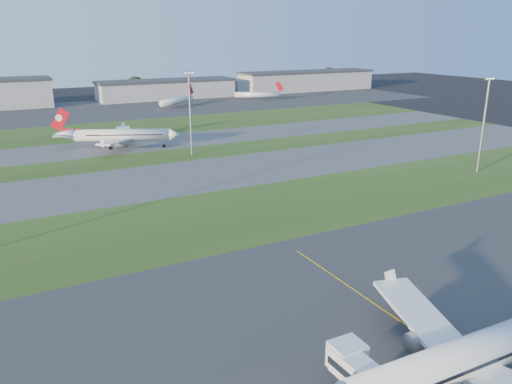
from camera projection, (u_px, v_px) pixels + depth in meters
ground at (395, 350)px, 60.05m from camera, size 700.00×700.00×0.00m
apron_near at (395, 350)px, 60.05m from camera, size 300.00×70.00×0.01m
grass_strip_a at (220, 217)px, 103.93m from camera, size 300.00×34.00×0.01m
taxiway_a at (170, 179)px, 131.78m from camera, size 300.00×32.00×0.01m
grass_strip_b at (144, 159)px, 152.87m from camera, size 300.00×18.00×0.01m
taxiway_b at (126, 146)px, 171.44m from camera, size 300.00×26.00×0.01m
grass_strip_c at (106, 130)px, 199.29m from camera, size 300.00×40.00×0.01m
apron_far at (80, 111)px, 249.92m from camera, size 400.00×80.00×0.01m
yellow_line at (426, 339)px, 62.27m from camera, size 0.25×60.00×0.02m
airliner_parked at (477, 354)px, 51.99m from camera, size 40.41×34.29×12.61m
airliner_taxiing at (121, 135)px, 166.85m from camera, size 36.30×30.92×12.14m
mini_jet_near at (177, 101)px, 262.99m from camera, size 24.66×17.47×9.48m
mini_jet_far at (257, 95)px, 290.63m from camera, size 26.18×14.82×9.48m
light_mast_centre at (190, 108)px, 153.42m from camera, size 3.20×0.70×25.80m
light_mast_east at (484, 119)px, 134.18m from camera, size 3.20×0.70×25.80m
hangar_east at (167, 89)px, 298.01m from camera, size 81.60×23.00×11.20m
hangar_far_east at (307, 81)px, 342.19m from camera, size 96.90×23.00×13.20m
tree_mid_west at (29, 93)px, 273.88m from camera, size 9.90×9.90×10.80m
tree_mid_east at (136, 86)px, 302.80m from camera, size 11.55×11.55×12.60m
tree_east at (247, 82)px, 334.67m from camera, size 10.45×10.45×11.40m
tree_far_east at (329, 76)px, 368.79m from camera, size 12.65×12.65×13.80m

